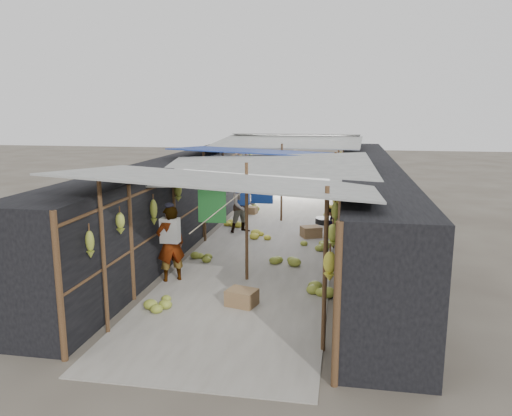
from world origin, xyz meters
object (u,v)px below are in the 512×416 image
Objects in this scene: crate_near at (242,298)px; vendor_seated at (331,223)px; black_basin at (325,221)px; vendor_elderly at (171,244)px; shopper_blue at (243,206)px.

vendor_seated is at bearing 90.29° from crate_near.
vendor_elderly is at bearing -116.62° from black_basin.
crate_near is 0.33× the size of shopper_blue.
shopper_blue reaches higher than crate_near.
shopper_blue is at bearing 117.01° from crate_near.
vendor_seated is (2.66, -0.22, -0.37)m from shopper_blue.
vendor_seated is (1.51, 5.50, 0.30)m from crate_near.
crate_near is 2.23m from vendor_elderly.
vendor_elderly reaches higher than vendor_seated.
vendor_seated reaches higher than crate_near.
shopper_blue is at bearing -93.77° from vendor_seated.
crate_near is 7.41m from black_basin.
vendor_seated is at bearing -39.49° from shopper_blue.
black_basin is 1.85m from vendor_seated.
shopper_blue is at bearing -133.08° from vendor_elderly.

